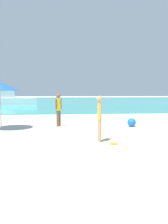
{
  "coord_description": "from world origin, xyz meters",
  "views": [
    {
      "loc": [
        -0.73,
        -1.5,
        1.62
      ],
      "look_at": [
        0.14,
        7.45,
        0.82
      ],
      "focal_mm": 34.41,
      "sensor_mm": 36.0,
      "label": 1
    }
  ],
  "objects_px": {
    "boat_near": "(12,100)",
    "frisbee": "(114,144)",
    "person_distant": "(58,108)",
    "beach_ball": "(132,122)",
    "person_standing": "(99,116)",
    "beach_umbrella": "(0,86)"
  },
  "relations": [
    {
      "from": "boat_near",
      "to": "beach_ball",
      "type": "bearing_deg",
      "value": -81.43
    },
    {
      "from": "person_distant",
      "to": "beach_umbrella",
      "type": "height_order",
      "value": "beach_umbrella"
    },
    {
      "from": "boat_near",
      "to": "frisbee",
      "type": "bearing_deg",
      "value": -89.02
    },
    {
      "from": "frisbee",
      "to": "beach_ball",
      "type": "relative_size",
      "value": 0.64
    },
    {
      "from": "person_distant",
      "to": "boat_near",
      "type": "height_order",
      "value": "boat_near"
    },
    {
      "from": "person_standing",
      "to": "beach_ball",
      "type": "distance_m",
      "value": 3.71
    },
    {
      "from": "person_distant",
      "to": "beach_ball",
      "type": "distance_m",
      "value": 3.59
    },
    {
      "from": "person_distant",
      "to": "boat_near",
      "type": "relative_size",
      "value": 0.27
    },
    {
      "from": "person_standing",
      "to": "person_distant",
      "type": "relative_size",
      "value": 0.97
    },
    {
      "from": "boat_near",
      "to": "person_standing",
      "type": "bearing_deg",
      "value": -89.57
    },
    {
      "from": "beach_umbrella",
      "to": "frisbee",
      "type": "bearing_deg",
      "value": -36.88
    },
    {
      "from": "frisbee",
      "to": "boat_near",
      "type": "relative_size",
      "value": 0.05
    },
    {
      "from": "frisbee",
      "to": "boat_near",
      "type": "height_order",
      "value": "boat_near"
    },
    {
      "from": "person_standing",
      "to": "frisbee",
      "type": "distance_m",
      "value": 1.03
    },
    {
      "from": "person_standing",
      "to": "beach_umbrella",
      "type": "distance_m",
      "value": 5.0
    },
    {
      "from": "person_standing",
      "to": "frisbee",
      "type": "bearing_deg",
      "value": 42.52
    },
    {
      "from": "frisbee",
      "to": "boat_near",
      "type": "distance_m",
      "value": 23.44
    },
    {
      "from": "frisbee",
      "to": "beach_umbrella",
      "type": "bearing_deg",
      "value": 143.12
    },
    {
      "from": "person_standing",
      "to": "boat_near",
      "type": "xyz_separation_m",
      "value": [
        -7.77,
        21.55,
        -0.15
      ]
    },
    {
      "from": "frisbee",
      "to": "person_distant",
      "type": "distance_m",
      "value": 4.31
    },
    {
      "from": "boat_near",
      "to": "person_distant",
      "type": "bearing_deg",
      "value": -90.11
    },
    {
      "from": "boat_near",
      "to": "beach_umbrella",
      "type": "bearing_deg",
      "value": -97.9
    }
  ]
}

